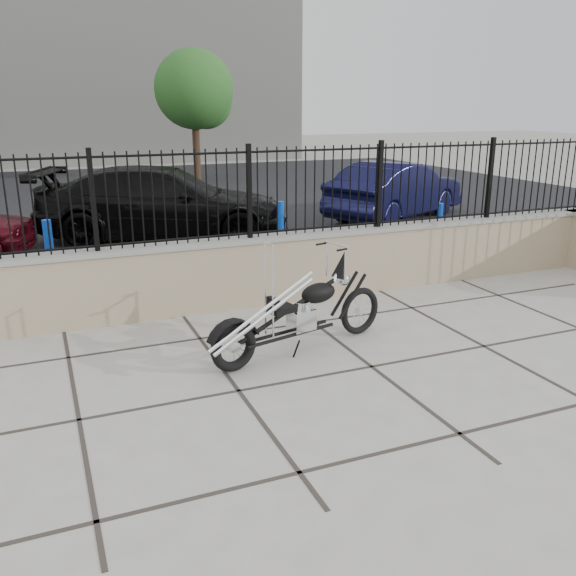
# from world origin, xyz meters

# --- Properties ---
(ground_plane) EXTENTS (90.00, 90.00, 0.00)m
(ground_plane) POSITION_xyz_m (0.00, 0.00, 0.00)
(ground_plane) COLOR #99968E
(ground_plane) RESTS_ON ground
(parking_lot) EXTENTS (30.00, 30.00, 0.00)m
(parking_lot) POSITION_xyz_m (0.00, 12.50, 0.00)
(parking_lot) COLOR black
(parking_lot) RESTS_ON ground
(retaining_wall) EXTENTS (14.00, 0.36, 0.96)m
(retaining_wall) POSITION_xyz_m (0.00, 2.50, 0.48)
(retaining_wall) COLOR gray
(retaining_wall) RESTS_ON ground_plane
(iron_fence) EXTENTS (14.00, 0.08, 1.20)m
(iron_fence) POSITION_xyz_m (0.00, 2.50, 1.56)
(iron_fence) COLOR black
(iron_fence) RESTS_ON retaining_wall
(background_building) EXTENTS (22.00, 6.00, 8.00)m
(background_building) POSITION_xyz_m (0.00, 26.50, 4.00)
(background_building) COLOR beige
(background_building) RESTS_ON ground_plane
(chopper_motorcycle) EXTENTS (2.28, 0.94, 1.35)m
(chopper_motorcycle) POSITION_xyz_m (0.93, 0.68, 0.68)
(chopper_motorcycle) COLOR black
(chopper_motorcycle) RESTS_ON ground_plane
(car_black) EXTENTS (5.51, 3.78, 1.48)m
(car_black) POSITION_xyz_m (0.78, 7.29, 0.74)
(car_black) COLOR black
(car_black) RESTS_ON parking_lot
(car_blue) EXTENTS (4.36, 3.15, 1.37)m
(car_blue) POSITION_xyz_m (6.45, 7.45, 0.68)
(car_blue) COLOR black
(car_blue) RESTS_ON parking_lot
(bollard_a) EXTENTS (0.14, 0.14, 1.08)m
(bollard_a) POSITION_xyz_m (-1.54, 4.28, 0.54)
(bollard_a) COLOR #0C32BD
(bollard_a) RESTS_ON ground_plane
(bollard_b) EXTENTS (0.16, 0.16, 1.01)m
(bollard_b) POSITION_xyz_m (2.44, 4.97, 0.51)
(bollard_b) COLOR blue
(bollard_b) RESTS_ON ground_plane
(bollard_c) EXTENTS (0.14, 0.14, 0.91)m
(bollard_c) POSITION_xyz_m (5.37, 4.21, 0.46)
(bollard_c) COLOR #0A2DA4
(bollard_c) RESTS_ON ground_plane
(tree_right) EXTENTS (2.79, 2.79, 4.71)m
(tree_right) POSITION_xyz_m (3.95, 16.97, 3.30)
(tree_right) COLOR #382619
(tree_right) RESTS_ON ground_plane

